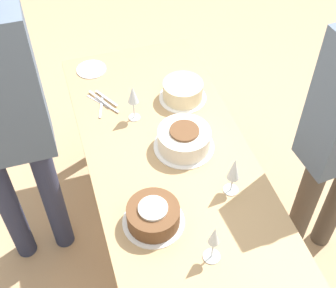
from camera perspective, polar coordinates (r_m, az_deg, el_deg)
The scene contains 10 objects.
ground_plane at distance 2.83m, azimuth 0.00°, elevation -11.39°, with size 12.00×12.00×0.00m, color tan.
dining_table at distance 2.30m, azimuth 0.00°, elevation -2.92°, with size 1.67×0.76×0.78m.
cake_center_white at distance 2.19m, azimuth 1.97°, elevation 0.60°, with size 0.29×0.29×0.11m.
cake_front_chocolate at distance 1.93m, azimuth -1.81°, elevation -8.72°, with size 0.26×0.26×0.11m.
cake_back_decorated at distance 2.43m, azimuth 1.82°, elevation 6.47°, with size 0.25×0.25×0.10m.
wine_glass_near at distance 1.97m, azimuth 8.05°, elevation -3.16°, with size 0.07×0.07×0.21m.
wine_glass_far at distance 1.77m, azimuth 5.77°, elevation -11.32°, with size 0.07×0.07×0.21m.
wine_glass_extra at distance 2.27m, azimuth -4.30°, elevation 5.84°, with size 0.06×0.06×0.20m.
dessert_plate_left at distance 2.68m, azimuth -9.33°, elevation 8.97°, with size 0.17×0.17×0.01m.
fork_pile at distance 2.46m, azimuth -7.96°, elevation 5.10°, with size 0.21×0.14×0.01m.
Camera 1 is at (1.40, -0.43, 2.43)m, focal length 50.00 mm.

